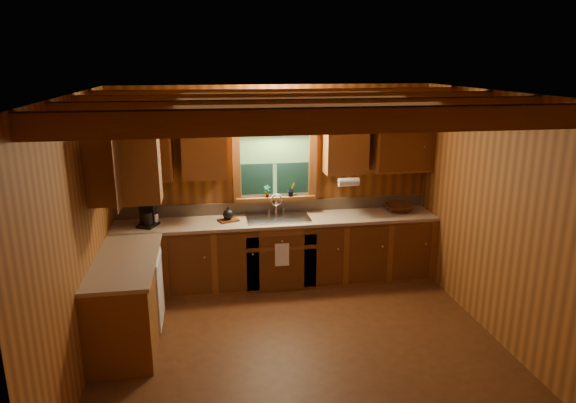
% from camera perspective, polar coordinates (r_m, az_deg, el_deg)
% --- Properties ---
extents(room, '(4.20, 4.20, 4.20)m').
position_cam_1_polar(room, '(5.03, 1.49, -2.96)').
color(room, '#4F2A13').
rests_on(room, ground).
extents(ceiling_beams, '(4.20, 2.54, 0.18)m').
position_cam_1_polar(ceiling_beams, '(4.79, 1.59, 10.67)').
color(ceiling_beams, brown).
rests_on(ceiling_beams, room).
extents(base_cabinets, '(4.20, 2.22, 0.86)m').
position_cam_1_polar(base_cabinets, '(6.47, -5.06, -6.92)').
color(base_cabinets, brown).
rests_on(base_cabinets, ground).
extents(countertop, '(4.20, 2.24, 0.04)m').
position_cam_1_polar(countertop, '(6.32, -5.04, -3.12)').
color(countertop, tan).
rests_on(countertop, base_cabinets).
extents(backsplash, '(4.20, 0.02, 0.16)m').
position_cam_1_polar(backsplash, '(6.90, -1.47, -0.57)').
color(backsplash, '#9B8468').
rests_on(backsplash, room).
extents(dishwasher_panel, '(0.02, 0.60, 0.80)m').
position_cam_1_polar(dishwasher_panel, '(5.93, -14.16, -9.54)').
color(dishwasher_panel, white).
rests_on(dishwasher_panel, base_cabinets).
extents(upper_cabinets, '(4.19, 1.77, 0.78)m').
position_cam_1_polar(upper_cabinets, '(6.20, -6.13, 5.66)').
color(upper_cabinets, brown).
rests_on(upper_cabinets, room).
extents(window, '(1.12, 0.08, 1.00)m').
position_cam_1_polar(window, '(6.75, -1.48, 3.86)').
color(window, brown).
rests_on(window, room).
extents(window_sill, '(1.06, 0.14, 0.04)m').
position_cam_1_polar(window_sill, '(6.80, -1.41, 0.41)').
color(window_sill, brown).
rests_on(window_sill, room).
extents(wall_sconce, '(0.45, 0.21, 0.17)m').
position_cam_1_polar(wall_sconce, '(6.53, -1.37, 9.12)').
color(wall_sconce, black).
rests_on(wall_sconce, room).
extents(paper_towel_roll, '(0.27, 0.11, 0.11)m').
position_cam_1_polar(paper_towel_roll, '(6.65, 6.81, 2.18)').
color(paper_towel_roll, white).
rests_on(paper_towel_roll, upper_cabinets).
extents(dish_towel, '(0.18, 0.01, 0.30)m').
position_cam_1_polar(dish_towel, '(6.47, -0.68, -6.00)').
color(dish_towel, white).
rests_on(dish_towel, base_cabinets).
extents(sink, '(0.82, 0.48, 0.43)m').
position_cam_1_polar(sink, '(6.67, -1.13, -2.26)').
color(sink, silver).
rests_on(sink, countertop).
extents(coffee_maker, '(0.20, 0.26, 0.36)m').
position_cam_1_polar(coffee_maker, '(6.56, -15.48, -1.14)').
color(coffee_maker, black).
rests_on(coffee_maker, countertop).
extents(utensil_crock, '(0.11, 0.11, 0.32)m').
position_cam_1_polar(utensil_crock, '(6.62, -14.76, -1.81)').
color(utensil_crock, silver).
rests_on(utensil_crock, countertop).
extents(cutting_board, '(0.29, 0.25, 0.02)m').
position_cam_1_polar(cutting_board, '(6.59, -6.71, -2.10)').
color(cutting_board, '#542C12').
rests_on(cutting_board, countertop).
extents(teakettle, '(0.13, 0.13, 0.17)m').
position_cam_1_polar(teakettle, '(6.56, -6.73, -1.45)').
color(teakettle, black).
rests_on(teakettle, cutting_board).
extents(wicker_basket, '(0.43, 0.43, 0.09)m').
position_cam_1_polar(wicker_basket, '(7.12, 12.30, -0.71)').
color(wicker_basket, '#48230C').
rests_on(wicker_basket, countertop).
extents(potted_plant_left, '(0.10, 0.08, 0.17)m').
position_cam_1_polar(potted_plant_left, '(6.73, -2.36, 1.15)').
color(potted_plant_left, '#542C12').
rests_on(potted_plant_left, window_sill).
extents(potted_plant_right, '(0.13, 0.12, 0.19)m').
position_cam_1_polar(potted_plant_right, '(6.78, 0.38, 1.37)').
color(potted_plant_right, '#542C12').
rests_on(potted_plant_right, window_sill).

